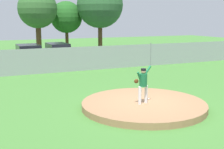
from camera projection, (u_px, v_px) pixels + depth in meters
name	position (u px, v px, depth m)	size (l,w,h in m)	color
ground_plane	(94.00, 82.00, 18.17)	(80.00, 80.00, 0.00)	#427A33
asphalt_strip	(59.00, 63.00, 25.78)	(44.00, 7.00, 0.01)	#2B2B2D
pitchers_mound	(144.00, 105.00, 12.78)	(5.31, 5.31, 0.27)	#99704C
pitcher_youth	(143.00, 82.00, 12.34)	(0.80, 0.32, 1.59)	silver
baseball	(149.00, 99.00, 13.10)	(0.07, 0.07, 0.07)	white
chainlink_fence	(74.00, 59.00, 21.59)	(32.50, 0.07, 1.87)	gray
parked_car_white	(58.00, 53.00, 26.04)	(1.85, 4.81, 1.69)	silver
parked_car_slate	(29.00, 56.00, 24.30)	(1.90, 4.61, 1.71)	slate
traffic_cone_orange	(133.00, 59.00, 26.15)	(0.40, 0.40, 0.55)	orange
tree_broad_left	(37.00, 9.00, 32.00)	(4.20, 4.20, 6.96)	#4C331E
tree_bushy_near	(66.00, 17.00, 35.31)	(3.75, 3.75, 5.85)	#4C331E
tree_broad_right	(100.00, 5.00, 34.00)	(5.28, 5.28, 7.99)	#4C331E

